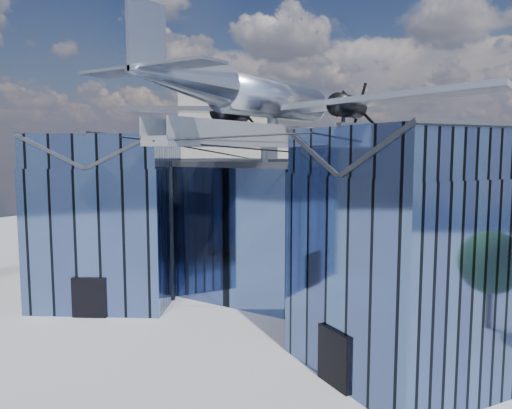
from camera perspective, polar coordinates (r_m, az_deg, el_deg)
The scene contains 4 objects.
ground_plane at distance 31.91m, azimuth -2.02°, elevation -13.30°, with size 120.00×120.00×0.00m, color gray.
museum at distance 35.36m, azimuth 3.40°, elevation -2.12°, with size 32.88×24.50×17.60m.
bg_towers at distance 76.70m, azimuth 21.36°, elevation 5.29°, with size 77.00×24.50×26.00m.
tree_side_w at distance 48.71m, azimuth -18.91°, elevation -2.00°, with size 4.77×4.77×5.90m.
Camera 1 is at (17.41, -24.54, 10.64)m, focal length 35.00 mm.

